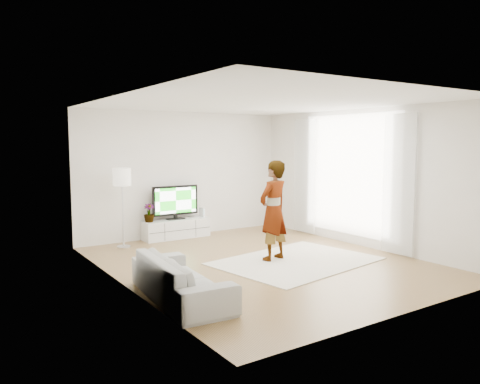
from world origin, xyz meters
TOP-DOWN VIEW (x-y plane):
  - floor at (0.00, 0.00)m, footprint 6.00×6.00m
  - ceiling at (0.00, 0.00)m, footprint 6.00×6.00m
  - wall_left at (-2.50, 0.00)m, footprint 0.02×6.00m
  - wall_right at (2.50, 0.00)m, footprint 0.02×6.00m
  - wall_back at (0.00, 3.00)m, footprint 5.00×0.02m
  - wall_front at (0.00, -3.00)m, footprint 5.00×0.02m
  - window at (2.48, 0.30)m, footprint 0.01×2.60m
  - curtain_near at (2.40, -1.00)m, footprint 0.04×0.70m
  - curtain_far at (2.40, 1.60)m, footprint 0.04×0.70m
  - media_console at (-0.32, 2.76)m, footprint 1.50×0.43m
  - television at (-0.32, 2.79)m, footprint 1.08×0.21m
  - game_console at (0.33, 2.76)m, footprint 0.08×0.16m
  - potted_plant at (-0.96, 2.77)m, footprint 0.27×0.27m
  - rug at (0.55, -0.28)m, footprint 3.04×2.40m
  - player at (0.26, 0.02)m, footprint 0.74×0.58m
  - sofa at (-2.07, -0.96)m, footprint 0.95×2.07m
  - floor_lamp at (-1.61, 2.56)m, footprint 0.36×0.36m

SIDE VIEW (x-z plane):
  - floor at x=0.00m, z-range 0.00..0.00m
  - rug at x=0.55m, z-range 0.00..0.01m
  - media_console at x=-0.32m, z-range 0.00..0.42m
  - sofa at x=-2.07m, z-range 0.00..0.59m
  - game_console at x=0.33m, z-range 0.42..0.64m
  - potted_plant at x=-0.96m, z-range 0.42..0.82m
  - television at x=-0.32m, z-range 0.45..1.20m
  - player at x=0.26m, z-range 0.01..1.80m
  - curtain_near at x=2.40m, z-range 0.05..2.65m
  - curtain_far at x=2.40m, z-range 0.05..2.65m
  - floor_lamp at x=-1.61m, z-range 0.56..2.16m
  - wall_left at x=-2.50m, z-range 0.00..2.80m
  - wall_right at x=2.50m, z-range 0.00..2.80m
  - wall_back at x=0.00m, z-range 0.00..2.80m
  - wall_front at x=0.00m, z-range 0.00..2.80m
  - window at x=2.48m, z-range 0.20..2.70m
  - ceiling at x=0.00m, z-range 2.80..2.80m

